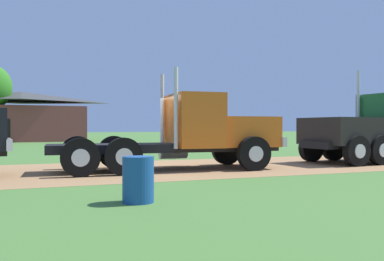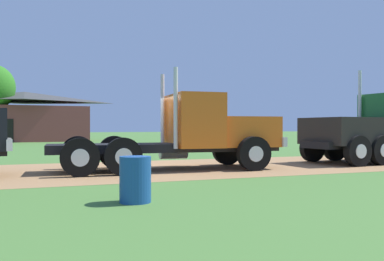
{
  "view_description": "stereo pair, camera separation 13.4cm",
  "coord_description": "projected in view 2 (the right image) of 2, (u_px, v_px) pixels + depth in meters",
  "views": [
    {
      "loc": [
        -4.15,
        -13.71,
        1.46
      ],
      "look_at": [
        0.68,
        -0.78,
        1.33
      ],
      "focal_mm": 38.27,
      "sensor_mm": 36.0,
      "label": 1
    },
    {
      "loc": [
        -4.03,
        -13.76,
        1.46
      ],
      "look_at": [
        0.68,
        -0.78,
        1.33
      ],
      "focal_mm": 38.27,
      "sensor_mm": 36.0,
      "label": 2
    }
  ],
  "objects": [
    {
      "name": "truck_foreground_white",
      "position": [
        196.0,
        134.0,
        14.19
      ],
      "size": [
        7.93,
        3.02,
        3.36
      ],
      "color": "black",
      "rests_on": "ground_plane"
    },
    {
      "name": "ground_plane",
      "position": [
        166.0,
        168.0,
        14.32
      ],
      "size": [
        200.0,
        200.0,
        0.0
      ],
      "primitive_type": "plane",
      "color": "#497633"
    },
    {
      "name": "truck_near_right",
      "position": [
        384.0,
        130.0,
        17.21
      ],
      "size": [
        7.58,
        3.26,
        3.93
      ],
      "color": "black",
      "rests_on": "ground_plane"
    },
    {
      "name": "dirt_track",
      "position": [
        166.0,
        168.0,
        14.32
      ],
      "size": [
        120.0,
        6.68,
        0.01
      ],
      "primitive_type": "cube",
      "color": "#A2774C",
      "rests_on": "ground_plane"
    },
    {
      "name": "steel_barrel",
      "position": [
        135.0,
        179.0,
        7.89
      ],
      "size": [
        0.61,
        0.61,
        0.89
      ],
      "primitive_type": "cylinder",
      "color": "#19478C",
      "rests_on": "ground_plane"
    },
    {
      "name": "shed_building",
      "position": [
        25.0,
        117.0,
        41.26
      ],
      "size": [
        12.91,
        6.91,
        5.0
      ],
      "color": "brown",
      "rests_on": "ground_plane"
    }
  ]
}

